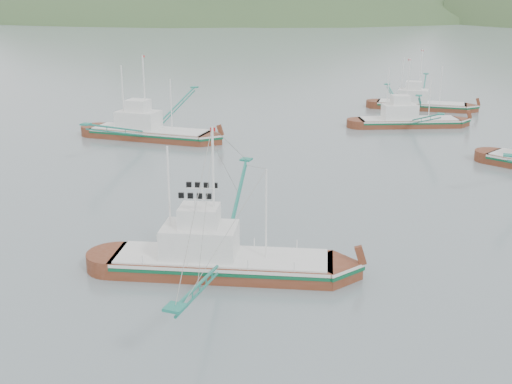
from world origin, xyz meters
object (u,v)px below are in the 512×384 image
(main_boat, at_px, (220,245))
(bg_boat_left, at_px, (148,127))
(bg_boat_far, at_px, (409,112))
(bg_boat_extra, at_px, (420,101))

(main_boat, xyz_separation_m, bg_boat_left, (-24.28, 32.52, -0.47))
(bg_boat_far, relative_size, bg_boat_left, 0.84)
(bg_boat_left, bearing_deg, bg_boat_far, 31.26)
(bg_boat_extra, bearing_deg, bg_boat_left, -135.61)
(bg_boat_left, bearing_deg, bg_boat_extra, 46.69)
(bg_boat_far, height_order, bg_boat_left, bg_boat_left)
(bg_boat_left, relative_size, bg_boat_extra, 1.13)
(main_boat, height_order, bg_boat_far, main_boat)
(main_boat, distance_m, bg_boat_extra, 65.49)
(main_boat, height_order, bg_boat_left, bg_boat_left)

